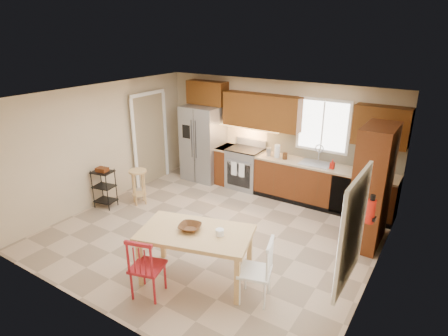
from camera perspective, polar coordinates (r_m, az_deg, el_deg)
The scene contains 33 objects.
floor at distance 6.99m, azimuth -1.80°, elevation -9.84°, with size 5.50×5.50×0.00m, color tan.
ceiling at distance 6.12m, azimuth -2.07°, elevation 10.79°, with size 5.50×5.00×0.02m, color silver.
wall_back at distance 8.52m, azimuth 7.65°, elevation 4.81°, with size 5.50×0.02×2.50m, color #CCB793.
wall_front at distance 4.80m, azimuth -19.26°, elevation -9.15°, with size 5.50×0.02×2.50m, color #CCB793.
wall_left at distance 8.25m, azimuth -17.92°, elevation 3.45°, with size 0.02×5.00×2.50m, color #CCB793.
wall_right at distance 5.50m, azimuth 22.54°, elevation -5.68°, with size 0.02×5.00×2.50m, color #CCB793.
refrigerator at distance 9.13m, azimuth -3.17°, elevation 3.81°, with size 0.92×0.75×1.82m, color gray.
range_stove at distance 8.74m, azimuth 3.26°, elevation -0.09°, with size 0.76×0.63×0.92m, color gray.
base_cabinet_narrow at distance 9.02m, azimuth 0.27°, elevation 0.54°, with size 0.30×0.60×0.90m, color #5A2610.
base_cabinet_run at distance 8.09m, azimuth 14.74°, elevation -2.60°, with size 2.92×0.60×0.90m, color #5A2610.
dishwasher at distance 7.70m, azimuth 17.99°, elevation -4.16°, with size 0.60×0.02×0.78m, color black.
backsplash at distance 8.10m, azimuth 15.85°, elevation 2.80°, with size 2.92×0.03×0.55m, color #C5B994.
upper_over_fridge at distance 9.03m, azimuth -2.57°, elevation 11.38°, with size 1.00×0.35×0.55m, color #5D350F.
upper_left_block at distance 8.34m, azimuth 5.74°, elevation 8.61°, with size 1.80×0.35×0.75m, color #5D350F.
upper_right_block at distance 7.58m, azimuth 22.89°, elevation 5.88°, with size 1.00×0.35×0.75m, color #5D350F.
window_back at distance 8.02m, azimuth 14.87°, elevation 6.27°, with size 1.12×0.04×1.12m, color white.
sink at distance 7.99m, azimuth 13.72°, elevation 0.38°, with size 0.62×0.46×0.16m, color gray.
undercab_glow at distance 8.54m, azimuth 3.77°, elevation 6.24°, with size 1.60×0.30×0.01m, color #FFBF66.
soap_bottle at distance 7.75m, azimuth 16.19°, elevation 0.58°, with size 0.09×0.09×0.19m, color #B8180C.
paper_towel at distance 8.18m, azimuth 8.11°, elevation 2.58°, with size 0.12×0.12×0.28m, color white.
canister_steel at distance 8.27m, azimuth 6.83°, elevation 2.48°, with size 0.11×0.11×0.18m, color gray.
canister_wood at distance 8.10m, azimuth 9.27°, elevation 1.81°, with size 0.10×0.10×0.14m, color #512C15.
pantry at distance 6.72m, azimuth 21.66°, elevation -2.70°, with size 0.50×0.95×2.10m, color #5A2610.
fire_extinguisher at distance 5.72m, azimuth 21.46°, elevation -6.20°, with size 0.12×0.12×0.36m, color #B8180C.
window_right at distance 4.41m, azimuth 19.05°, elevation -8.93°, with size 0.04×1.02×1.32m, color white.
doorway at distance 9.09m, azimuth -11.23°, elevation 4.28°, with size 0.04×0.95×2.10m, color #8C7A59.
dining_table at distance 5.67m, azimuth -4.25°, elevation -13.17°, with size 1.60×0.90×0.78m, color tan, non-canonical shape.
chair_red at distance 5.42m, azimuth -11.58°, elevation -14.35°, with size 0.44×0.44×0.94m, color maroon, non-canonical shape.
chair_white at distance 5.25m, azimuth 4.73°, elevation -15.29°, with size 0.44×0.44×0.94m, color white, non-canonical shape.
table_bowl at distance 5.52m, azimuth -5.21°, elevation -9.38°, with size 0.32×0.32×0.08m, color #512C15.
table_jar at distance 5.34m, azimuth -0.66°, elevation -9.99°, with size 0.12×0.12×0.14m, color white.
bar_stool at distance 8.13m, azimuth -12.84°, elevation -2.83°, with size 0.37×0.37×0.76m, color tan, non-canonical shape.
utility_cart at distance 8.16m, azimuth -17.76°, elevation -2.98°, with size 0.41×0.32×0.83m, color black, non-canonical shape.
Camera 1 is at (3.43, -4.96, 3.54)m, focal length 30.00 mm.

